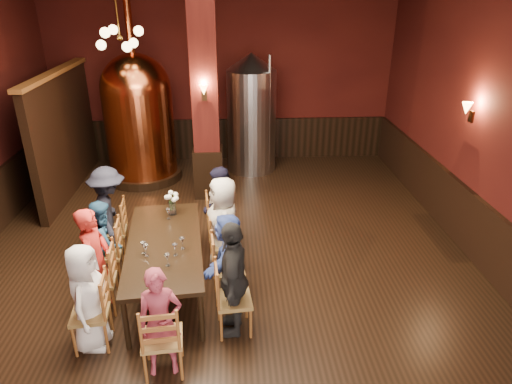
{
  "coord_description": "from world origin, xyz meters",
  "views": [
    {
      "loc": [
        0.19,
        -5.91,
        3.96
      ],
      "look_at": [
        0.53,
        0.2,
        1.19
      ],
      "focal_mm": 32.0,
      "sensor_mm": 36.0,
      "label": 1
    }
  ],
  "objects": [
    {
      "name": "person_6",
      "position": [
        0.04,
        -0.03,
        0.76
      ],
      "size": [
        0.62,
        0.82,
        1.51
      ],
      "primitive_type": "imported",
      "rotation": [
        0.0,
        0.0,
        4.92
      ],
      "color": "beige",
      "rests_on": "ground"
    },
    {
      "name": "wine_glass_1",
      "position": [
        -0.5,
        -0.61,
        0.83
      ],
      "size": [
        0.07,
        0.07,
        0.17
      ],
      "primitive_type": null,
      "color": "white",
      "rests_on": "dining_table"
    },
    {
      "name": "chair_6",
      "position": [
        0.04,
        -0.03,
        0.46
      ],
      "size": [
        0.5,
        0.5,
        0.92
      ],
      "primitive_type": null,
      "rotation": [
        0.0,
        0.0,
        1.67
      ],
      "color": "#965726",
      "rests_on": "ground"
    },
    {
      "name": "column",
      "position": [
        -0.3,
        2.8,
        2.25
      ],
      "size": [
        0.58,
        0.58,
        4.5
      ],
      "primitive_type": "cube",
      "color": "#4D1510",
      "rests_on": "ground"
    },
    {
      "name": "chair_8",
      "position": [
        -0.62,
        -1.98,
        0.46
      ],
      "size": [
        0.5,
        0.5,
        0.92
      ],
      "primitive_type": null,
      "rotation": [
        0.0,
        0.0,
        3.24
      ],
      "color": "#965726",
      "rests_on": "ground"
    },
    {
      "name": "person_7",
      "position": [
        -0.02,
        0.64,
        0.7
      ],
      "size": [
        0.4,
        0.71,
        1.4
      ],
      "primitive_type": "imported",
      "rotation": [
        0.0,
        0.0,
        4.81
      ],
      "color": "black",
      "rests_on": "ground"
    },
    {
      "name": "chair_2",
      "position": [
        -1.65,
        -0.19,
        0.46
      ],
      "size": [
        0.5,
        0.5,
        0.92
      ],
      "primitive_type": null,
      "rotation": [
        0.0,
        0.0,
        -1.47
      ],
      "color": "#965726",
      "rests_on": "ground"
    },
    {
      "name": "copper_kettle",
      "position": [
        -1.79,
        3.76,
        1.41
      ],
      "size": [
        1.64,
        1.64,
        3.87
      ],
      "rotation": [
        0.0,
        0.0,
        0.02
      ],
      "color": "black",
      "rests_on": "ground"
    },
    {
      "name": "chair_0",
      "position": [
        -1.52,
        -1.52,
        0.46
      ],
      "size": [
        0.5,
        0.5,
        0.92
      ],
      "primitive_type": null,
      "rotation": [
        0.0,
        0.0,
        -1.47
      ],
      "color": "#965726",
      "rests_on": "ground"
    },
    {
      "name": "person_8",
      "position": [
        -0.62,
        -1.98,
        0.66
      ],
      "size": [
        0.52,
        0.37,
        1.32
      ],
      "primitive_type": "imported",
      "rotation": [
        0.0,
        0.0,
        6.41
      ],
      "color": "#9B3346",
      "rests_on": "ground"
    },
    {
      "name": "person_4",
      "position": [
        0.17,
        -1.35,
        0.76
      ],
      "size": [
        0.45,
        0.92,
        1.52
      ],
      "primitive_type": "imported",
      "rotation": [
        0.0,
        0.0,
        4.62
      ],
      "color": "black",
      "rests_on": "ground"
    },
    {
      "name": "person_2",
      "position": [
        -1.65,
        -0.19,
        0.64
      ],
      "size": [
        0.4,
        0.66,
        1.28
      ],
      "primitive_type": "imported",
      "rotation": [
        0.0,
        0.0,
        1.74
      ],
      "color": "#245078",
      "rests_on": "ground"
    },
    {
      "name": "wainscot_right",
      "position": [
        3.96,
        0.0,
        0.5
      ],
      "size": [
        0.08,
        9.9,
        1.0
      ],
      "primitive_type": "cube",
      "color": "black",
      "rests_on": "ground"
    },
    {
      "name": "steel_vessel",
      "position": [
        0.65,
        4.19,
        1.33
      ],
      "size": [
        1.41,
        1.41,
        2.66
      ],
      "rotation": [
        0.0,
        0.0,
        -0.35
      ],
      "color": "#B2B2B7",
      "rests_on": "ground"
    },
    {
      "name": "wine_glass_0",
      "position": [
        -0.77,
        -1.39,
        0.83
      ],
      "size": [
        0.07,
        0.07,
        0.17
      ],
      "primitive_type": null,
      "color": "white",
      "rests_on": "dining_table"
    },
    {
      "name": "wine_glass_2",
      "position": [
        -0.79,
        0.27,
        0.83
      ],
      "size": [
        0.07,
        0.07,
        0.17
      ],
      "primitive_type": null,
      "color": "white",
      "rests_on": "dining_table"
    },
    {
      "name": "person_0",
      "position": [
        -1.52,
        -1.52,
        0.68
      ],
      "size": [
        0.48,
        0.7,
        1.36
      ],
      "primitive_type": "imported",
      "rotation": [
        0.0,
        0.0,
        1.49
      ],
      "color": "white",
      "rests_on": "ground"
    },
    {
      "name": "sconce_wall",
      "position": [
        3.9,
        0.8,
        2.2
      ],
      "size": [
        0.2,
        0.2,
        0.36
      ],
      "primitive_type": null,
      "rotation": [
        0.0,
        0.0,
        1.57
      ],
      "color": "black",
      "rests_on": "room"
    },
    {
      "name": "wine_glass_5",
      "position": [
        -0.65,
        -1.01,
        0.83
      ],
      "size": [
        0.07,
        0.07,
        0.17
      ],
      "primitive_type": null,
      "color": "white",
      "rests_on": "dining_table"
    },
    {
      "name": "wine_glass_6",
      "position": [
        -0.96,
        -0.76,
        0.83
      ],
      "size": [
        0.07,
        0.07,
        0.17
      ],
      "primitive_type": null,
      "color": "white",
      "rests_on": "dining_table"
    },
    {
      "name": "rose_vase",
      "position": [
        -0.75,
        0.41,
        1.0
      ],
      "size": [
        0.22,
        0.22,
        0.38
      ],
      "color": "white",
      "rests_on": "dining_table"
    },
    {
      "name": "chair_1",
      "position": [
        -1.59,
        -0.85,
        0.46
      ],
      "size": [
        0.5,
        0.5,
        0.92
      ],
      "primitive_type": null,
      "rotation": [
        0.0,
        0.0,
        -1.47
      ],
      "color": "#965726",
      "rests_on": "ground"
    },
    {
      "name": "room",
      "position": [
        0.0,
        0.0,
        2.25
      ],
      "size": [
        10.0,
        10.02,
        4.5
      ],
      "color": "black",
      "rests_on": "ground"
    },
    {
      "name": "chair_7",
      "position": [
        -0.02,
        0.64,
        0.46
      ],
      "size": [
        0.5,
        0.5,
        0.92
      ],
      "primitive_type": null,
      "rotation": [
        0.0,
        0.0,
        1.67
      ],
      "color": "#965726",
      "rests_on": "ground"
    },
    {
      "name": "chair_5",
      "position": [
        0.11,
        -0.68,
        0.46
      ],
      "size": [
        0.5,
        0.5,
        0.92
      ],
      "primitive_type": null,
      "rotation": [
        0.0,
        0.0,
        1.67
      ],
      "color": "#965726",
      "rests_on": "ground"
    },
    {
      "name": "wainscot_back",
      "position": [
        0.0,
        4.96,
        0.5
      ],
      "size": [
        7.9,
        0.08,
        1.0
      ],
      "primitive_type": "cube",
      "color": "black",
      "rests_on": "ground"
    },
    {
      "name": "wine_glass_3",
      "position": [
        -1.0,
        -0.7,
        0.83
      ],
      "size": [
        0.07,
        0.07,
        0.17
      ],
      "primitive_type": null,
      "color": "white",
      "rests_on": "dining_table"
    },
    {
      "name": "person_5",
      "position": [
        0.11,
        -0.68,
        0.64
      ],
      "size": [
        0.68,
        1.25,
        1.28
      ],
      "primitive_type": "imported",
      "rotation": [
        0.0,
        0.0,
        4.44
      ],
      "color": "#334999",
      "rests_on": "ground"
    },
    {
      "name": "dining_table",
      "position": [
        -0.77,
        -0.44,
        0.69
      ],
      "size": [
        1.23,
        2.49,
        0.75
      ],
      "rotation": [
        0.0,
        0.0,
        0.1
      ],
      "color": "black",
      "rests_on": "ground"
    },
    {
      "name": "partition",
      "position": [
        -3.2,
        3.2,
        1.2
      ],
      "size": [
        0.22,
        3.5,
        2.4
      ],
      "primitive_type": "cube",
      "color": "black",
      "rests_on": "ground"
    },
    {
      "name": "chair_3",
      "position": [
        -1.72,
        0.48,
        0.46
      ],
      "size": [
        0.5,
        0.5,
        0.92
      ],
      "primitive_type": null,
      "rotation": [
        0.0,
        0.0,
        -1.47
      ],
      "color": "#965726",
      "rests_on": "ground"
    },
    {
      "name": "person_1",
      "position": [
        -1.59,
        -0.85,
        0.75
      ],
      "size": [
        0.4,
        0.57,
        1.49
      ],
      "primitive_type": "imported",
      "rotation": [
        0.0,
        0.0,
        1.48
      ],
      "color": "red",
      "rests_on": "ground"
    },
    {
      "name": "person_3",
      "position": [
        -1.72,
        0.48,
        0.76
      ],
      "size": [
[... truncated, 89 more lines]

